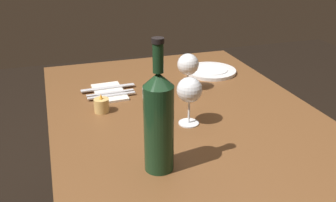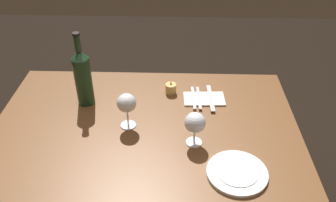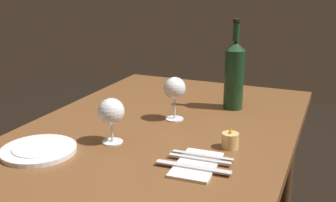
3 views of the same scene
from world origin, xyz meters
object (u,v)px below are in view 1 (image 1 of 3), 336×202
dinner_plate (210,71)px  fork_outer (112,95)px  wine_bottle (159,121)px  table_knife (108,88)px  wine_glass_left (188,65)px  wine_glass_right (189,91)px  folded_napkin (109,92)px  fork_inner (110,93)px  votive_candle (102,106)px

dinner_plate → fork_outer: dinner_plate is taller
dinner_plate → wine_bottle: bearing=146.4°
wine_bottle → table_knife: bearing=3.7°
wine_glass_left → wine_glass_right: (-0.28, 0.10, 0.01)m
folded_napkin → table_knife: (0.03, 0.00, 0.01)m
wine_glass_left → fork_inner: size_ratio=0.80×
wine_glass_left → votive_candle: size_ratio=2.16×
folded_napkin → fork_outer: size_ratio=1.08×
wine_bottle → votive_candle: wine_bottle is taller
wine_glass_left → table_knife: wine_glass_left is taller
votive_candle → fork_inner: votive_candle is taller
wine_glass_left → dinner_plate: wine_glass_left is taller
wine_glass_right → fork_outer: bearing=35.4°
votive_candle → folded_napkin: (0.16, -0.05, -0.02)m
wine_bottle → fork_outer: wine_bottle is taller
wine_glass_left → dinner_plate: 0.24m
wine_glass_left → wine_glass_right: size_ratio=0.91×
dinner_plate → fork_inner: bearing=104.6°
dinner_plate → table_knife: size_ratio=1.06×
votive_candle → dinner_plate: votive_candle is taller
wine_glass_right → wine_bottle: wine_bottle is taller
dinner_plate → folded_napkin: (-0.10, 0.46, -0.00)m
wine_glass_left → table_knife: 0.32m
wine_bottle → fork_outer: (0.50, 0.04, -0.13)m
wine_glass_left → fork_outer: bearing=88.9°
table_knife → wine_glass_right: bearing=-151.1°
folded_napkin → table_knife: bearing=0.0°
votive_candle → dinner_plate: 0.58m
votive_candle → folded_napkin: bearing=-18.5°
wine_glass_right → wine_bottle: (-0.21, 0.16, 0.03)m
wine_bottle → table_knife: size_ratio=1.66×
wine_glass_left → wine_glass_right: 0.29m
fork_outer → fork_inner: bearing=0.0°
wine_glass_right → folded_napkin: 0.40m
wine_bottle → fork_inner: (0.52, 0.04, -0.13)m
wine_glass_left → table_knife: bearing=74.0°
dinner_plate → table_knife: (-0.07, 0.46, 0.00)m
dinner_plate → table_knife: bearing=98.0°
wine_glass_right → wine_bottle: 0.27m
wine_glass_left → table_knife: size_ratio=0.69×
folded_napkin → fork_outer: 0.05m
votive_candle → table_knife: votive_candle is taller
wine_glass_left → wine_glass_right: wine_glass_right is taller
wine_bottle → table_knife: 0.59m
folded_napkin → fork_outer: fork_outer is taller
wine_glass_left → fork_outer: size_ratio=0.80×
dinner_plate → folded_napkin: 0.47m
wine_glass_left → wine_bottle: 0.56m
table_knife → wine_glass_left: bearing=-106.0°
dinner_plate → fork_outer: (-0.15, 0.46, 0.00)m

